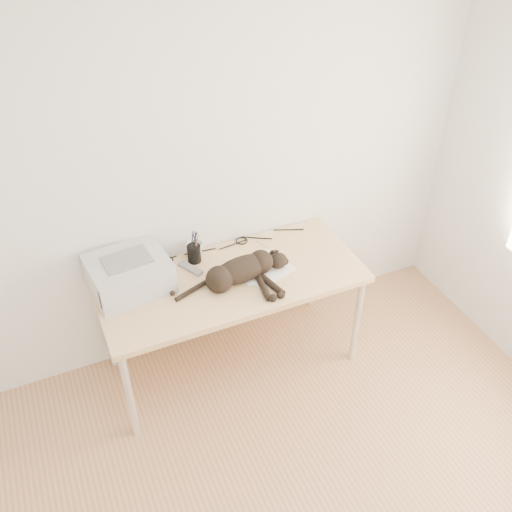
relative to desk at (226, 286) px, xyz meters
name	(u,v)px	position (x,y,z in m)	size (l,w,h in m)	color
ceiling	(438,9)	(0.00, -1.48, 1.99)	(3.50, 3.50, 0.00)	silver
wall_back	(206,168)	(0.00, 0.27, 0.69)	(3.50, 3.50, 0.00)	silver
desk	(226,286)	(0.00, 0.00, 0.00)	(1.60, 0.70, 0.74)	#DAB180
printer	(129,273)	(-0.57, 0.07, 0.23)	(0.48, 0.42, 0.21)	#B5B6BB
papers	(265,270)	(0.21, -0.11, 0.14)	(0.35, 0.28, 0.01)	white
cat	(239,272)	(0.03, -0.14, 0.21)	(0.74, 0.34, 0.17)	black
mug	(195,250)	(-0.13, 0.19, 0.18)	(0.11, 0.11, 0.10)	white
pen_cup	(194,253)	(-0.15, 0.15, 0.19)	(0.08, 0.08, 0.22)	black
remote_grey	(190,268)	(-0.20, 0.08, 0.14)	(0.05, 0.18, 0.02)	slate
remote_black	(266,262)	(0.25, -0.05, 0.14)	(0.05, 0.16, 0.02)	black
mouse	(270,252)	(0.31, 0.02, 0.15)	(0.06, 0.11, 0.03)	white
cable_tangle	(213,248)	(0.00, 0.22, 0.14)	(1.36, 0.08, 0.01)	black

